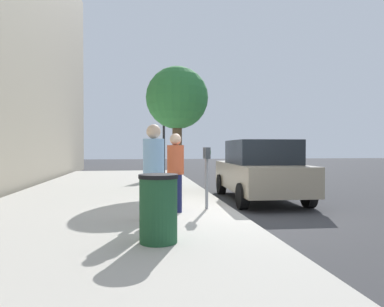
{
  "coord_description": "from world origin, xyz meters",
  "views": [
    {
      "loc": [
        -7.73,
        2.08,
        1.55
      ],
      "look_at": [
        0.52,
        0.9,
        1.41
      ],
      "focal_mm": 32.69,
      "sensor_mm": 36.0,
      "label": 1
    }
  ],
  "objects_px": {
    "parked_sedan_near": "(260,170)",
    "street_tree": "(177,99)",
    "pedestrian_at_meter": "(176,166)",
    "parking_meter": "(207,165)",
    "pedestrian_bystander": "(154,163)",
    "trash_bin": "(158,208)",
    "traffic_signal": "(166,127)"
  },
  "relations": [
    {
      "from": "street_tree",
      "to": "traffic_signal",
      "type": "distance_m",
      "value": 6.02
    },
    {
      "from": "parked_sedan_near",
      "to": "street_tree",
      "type": "height_order",
      "value": "street_tree"
    },
    {
      "from": "pedestrian_at_meter",
      "to": "pedestrian_bystander",
      "type": "height_order",
      "value": "pedestrian_bystander"
    },
    {
      "from": "pedestrian_bystander",
      "to": "traffic_signal",
      "type": "xyz_separation_m",
      "value": [
        10.86,
        -0.97,
        1.32
      ]
    },
    {
      "from": "traffic_signal",
      "to": "trash_bin",
      "type": "height_order",
      "value": "traffic_signal"
    },
    {
      "from": "pedestrian_bystander",
      "to": "street_tree",
      "type": "relative_size",
      "value": 0.45
    },
    {
      "from": "street_tree",
      "to": "parking_meter",
      "type": "bearing_deg",
      "value": -175.2
    },
    {
      "from": "traffic_signal",
      "to": "parked_sedan_near",
      "type": "bearing_deg",
      "value": -163.7
    },
    {
      "from": "traffic_signal",
      "to": "parking_meter",
      "type": "bearing_deg",
      "value": -178.35
    },
    {
      "from": "pedestrian_bystander",
      "to": "street_tree",
      "type": "xyz_separation_m",
      "value": [
        4.87,
        -0.94,
        1.9
      ]
    },
    {
      "from": "parked_sedan_near",
      "to": "street_tree",
      "type": "bearing_deg",
      "value": 53.51
    },
    {
      "from": "parking_meter",
      "to": "traffic_signal",
      "type": "xyz_separation_m",
      "value": [
        9.69,
        0.28,
        1.41
      ]
    },
    {
      "from": "pedestrian_bystander",
      "to": "trash_bin",
      "type": "relative_size",
      "value": 1.83
    },
    {
      "from": "pedestrian_bystander",
      "to": "trash_bin",
      "type": "bearing_deg",
      "value": -128.97
    },
    {
      "from": "street_tree",
      "to": "traffic_signal",
      "type": "height_order",
      "value": "street_tree"
    },
    {
      "from": "pedestrian_bystander",
      "to": "parked_sedan_near",
      "type": "bearing_deg",
      "value": 4.98
    },
    {
      "from": "pedestrian_at_meter",
      "to": "street_tree",
      "type": "distance_m",
      "value": 4.36
    },
    {
      "from": "trash_bin",
      "to": "street_tree",
      "type": "bearing_deg",
      "value": -8.17
    },
    {
      "from": "pedestrian_bystander",
      "to": "parked_sedan_near",
      "type": "height_order",
      "value": "pedestrian_bystander"
    },
    {
      "from": "parked_sedan_near",
      "to": "trash_bin",
      "type": "relative_size",
      "value": 4.42
    },
    {
      "from": "trash_bin",
      "to": "traffic_signal",
      "type": "bearing_deg",
      "value": -4.37
    },
    {
      "from": "parked_sedan_near",
      "to": "street_tree",
      "type": "relative_size",
      "value": 1.09
    },
    {
      "from": "pedestrian_at_meter",
      "to": "traffic_signal",
      "type": "height_order",
      "value": "traffic_signal"
    },
    {
      "from": "parked_sedan_near",
      "to": "pedestrian_at_meter",
      "type": "bearing_deg",
      "value": 128.79
    },
    {
      "from": "parking_meter",
      "to": "street_tree",
      "type": "height_order",
      "value": "street_tree"
    },
    {
      "from": "pedestrian_bystander",
      "to": "parking_meter",
      "type": "bearing_deg",
      "value": 3.45
    },
    {
      "from": "parking_meter",
      "to": "parked_sedan_near",
      "type": "bearing_deg",
      "value": -44.35
    },
    {
      "from": "parking_meter",
      "to": "traffic_signal",
      "type": "bearing_deg",
      "value": 1.65
    },
    {
      "from": "pedestrian_bystander",
      "to": "parked_sedan_near",
      "type": "xyz_separation_m",
      "value": [
        3.18,
        -3.21,
        -0.36
      ]
    },
    {
      "from": "parking_meter",
      "to": "traffic_signal",
      "type": "height_order",
      "value": "traffic_signal"
    },
    {
      "from": "parked_sedan_near",
      "to": "traffic_signal",
      "type": "xyz_separation_m",
      "value": [
        7.68,
        2.25,
        1.68
      ]
    },
    {
      "from": "pedestrian_bystander",
      "to": "traffic_signal",
      "type": "bearing_deg",
      "value": 45.17
    }
  ]
}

